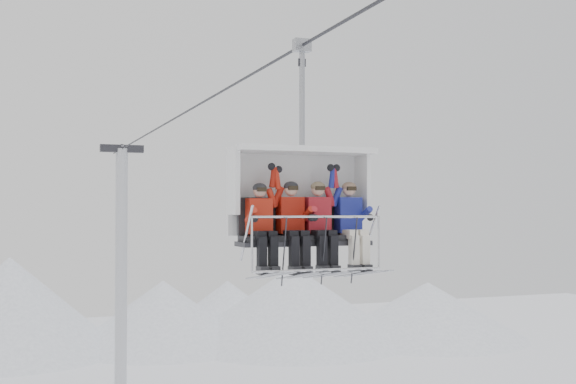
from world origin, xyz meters
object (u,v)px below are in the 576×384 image
object	(u,v)px
chairlift_carrier	(299,195)
skier_far_left	(261,223)
skier_center_left	(293,222)
skier_center_right	(320,222)
skier_far_right	(351,222)
lift_tower_right	(121,310)

from	to	relation	value
chairlift_carrier	skier_far_left	size ratio (longest dim) A/B	2.36
skier_center_left	skier_center_right	world-z (taller)	skier_center_right
skier_center_right	skier_far_right	world-z (taller)	same
chairlift_carrier	skier_center_left	bearing A→B (deg)	-128.67
lift_tower_right	skier_far_left	xyz separation A→B (m)	(-0.81, -22.87, 4.43)
skier_far_left	skier_center_left	world-z (taller)	skier_center_left
chairlift_carrier	skier_center_right	world-z (taller)	chairlift_carrier
lift_tower_right	skier_far_left	size ratio (longest dim) A/B	7.99
skier_center_right	skier_far_right	bearing A→B (deg)	0.00
lift_tower_right	skier_center_left	size ratio (longest dim) A/B	7.99
lift_tower_right	skier_far_left	world-z (taller)	lift_tower_right
skier_far_left	skier_far_right	bearing A→B (deg)	0.16
lift_tower_right	skier_center_right	world-z (taller)	lift_tower_right
skier_center_left	skier_center_right	distance (m)	0.50
chairlift_carrier	skier_far_left	world-z (taller)	chairlift_carrier
skier_center_left	skier_center_right	bearing A→B (deg)	0.05
skier_far_left	chairlift_carrier	bearing A→B (deg)	20.94
lift_tower_right	skier_center_left	world-z (taller)	lift_tower_right
chairlift_carrier	skier_center_left	xyz separation A→B (m)	(-0.24, -0.30, -0.47)
skier_center_left	skier_center_right	xyz separation A→B (m)	(0.50, 0.00, 0.00)
lift_tower_right	skier_far_left	distance (m)	23.31
skier_center_left	lift_tower_right	bearing A→B (deg)	89.39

